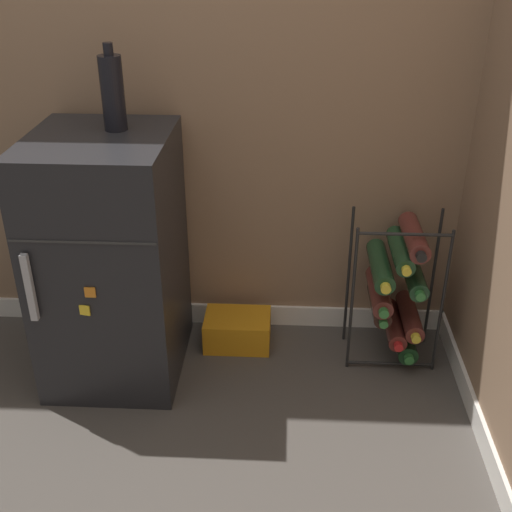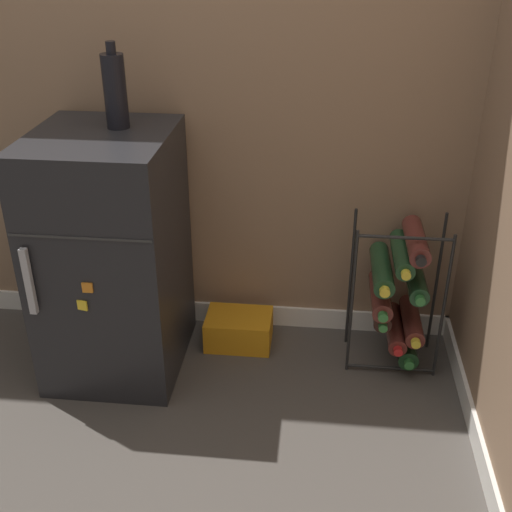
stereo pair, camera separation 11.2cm
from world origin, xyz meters
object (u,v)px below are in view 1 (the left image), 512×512
Objects in this scene: mini_fridge at (111,260)px; wine_rack at (397,289)px; soda_box at (238,330)px; fridge_top_bottle at (113,92)px.

mini_fridge reaches higher than wine_rack.
wine_rack reaches higher than soda_box.
wine_rack is 0.67m from soda_box.
mini_fridge is at bearing -174.08° from wine_rack.
soda_box is at bearing 19.15° from mini_fridge.
fridge_top_bottle is at bearing -178.23° from wine_rack.
fridge_top_bottle is at bearing 58.26° from mini_fridge.
wine_rack is 1.26m from fridge_top_bottle.
wine_rack is at bearing 5.92° from mini_fridge.
fridge_top_bottle is at bearing -169.22° from soda_box.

